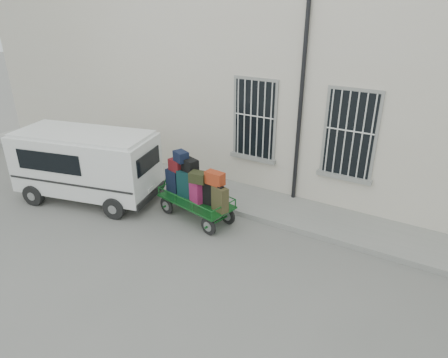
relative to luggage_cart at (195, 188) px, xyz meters
The scene contains 5 objects.
ground 1.48m from the luggage_cart, 36.48° to the right, with size 80.00×80.00×0.00m, color slate.
building 5.32m from the luggage_cart, 78.74° to the left, with size 24.00×5.15×6.00m.
sidewalk 1.95m from the luggage_cart, 57.46° to the left, with size 24.00×1.70×0.15m, color gray.
luggage_cart is the anchor object (origin of this frame).
van 3.37m from the luggage_cart, 168.75° to the right, with size 4.31×2.59×2.03m.
Camera 1 is at (4.54, -6.95, 5.41)m, focal length 32.00 mm.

